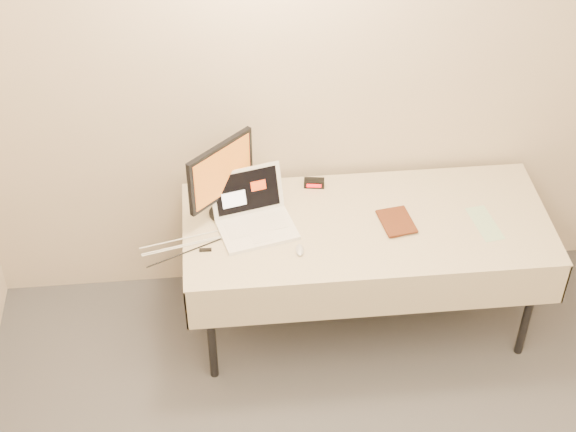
{
  "coord_description": "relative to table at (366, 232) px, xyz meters",
  "views": [
    {
      "loc": [
        -0.72,
        -1.26,
        3.66
      ],
      "look_at": [
        -0.41,
        1.99,
        0.86
      ],
      "focal_mm": 55.0,
      "sensor_mm": 36.0,
      "label": 1
    }
  ],
  "objects": [
    {
      "name": "back_wall",
      "position": [
        0.0,
        0.45,
        0.67
      ],
      "size": [
        4.0,
        0.1,
        2.7
      ],
      "primitive_type": "cube",
      "color": "beige",
      "rests_on": "ground"
    },
    {
      "name": "table",
      "position": [
        0.0,
        0.0,
        0.0
      ],
      "size": [
        1.86,
        0.81,
        0.74
      ],
      "color": "black",
      "rests_on": "ground"
    },
    {
      "name": "laptop",
      "position": [
        -0.57,
        0.05,
        0.12
      ],
      "size": [
        0.44,
        0.42,
        0.25
      ],
      "rotation": [
        0.0,
        0.0,
        0.24
      ],
      "color": "white",
      "rests_on": "table"
    },
    {
      "name": "monitor",
      "position": [
        -0.72,
        0.14,
        0.31
      ],
      "size": [
        0.33,
        0.3,
        0.43
      ],
      "rotation": [
        0.0,
        0.0,
        0.74
      ],
      "color": "black",
      "rests_on": "table"
    },
    {
      "name": "book",
      "position": [
        0.07,
        -0.03,
        0.17
      ],
      "size": [
        0.16,
        0.04,
        0.21
      ],
      "primitive_type": "imported",
      "rotation": [
        0.0,
        0.0,
        0.16
      ],
      "color": "brown",
      "rests_on": "table"
    },
    {
      "name": "alarm_clock",
      "position": [
        -0.23,
        0.32,
        0.08
      ],
      "size": [
        0.11,
        0.06,
        0.04
      ],
      "rotation": [
        0.0,
        0.0,
        -0.15
      ],
      "color": "black",
      "rests_on": "table"
    },
    {
      "name": "clicker",
      "position": [
        -0.36,
        -0.18,
        0.07
      ],
      "size": [
        0.04,
        0.08,
        0.02
      ],
      "primitive_type": "ellipsoid",
      "rotation": [
        0.0,
        0.0,
        -0.05
      ],
      "color": "silver",
      "rests_on": "table"
    },
    {
      "name": "paper_form",
      "position": [
        0.59,
        -0.06,
        0.06
      ],
      "size": [
        0.14,
        0.28,
        0.0
      ],
      "primitive_type": "cube",
      "rotation": [
        0.0,
        0.0,
        0.15
      ],
      "color": "#B1DBAE",
      "rests_on": "table"
    },
    {
      "name": "usb_dongle",
      "position": [
        -0.82,
        -0.13,
        0.07
      ],
      "size": [
        0.06,
        0.02,
        0.01
      ],
      "primitive_type": "cube",
      "rotation": [
        0.0,
        0.0,
        -0.03
      ],
      "color": "black",
      "rests_on": "table"
    }
  ]
}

